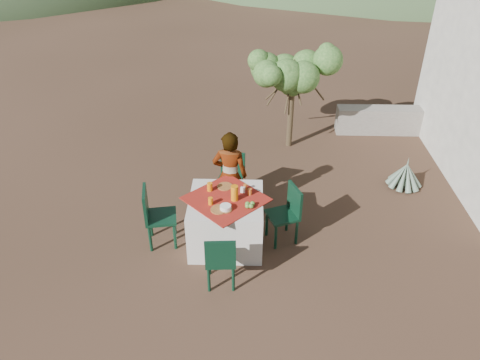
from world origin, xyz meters
The scene contains 21 objects.
ground centered at (0.00, 0.00, 0.00)m, with size 160.00×160.00×0.00m, color #382519.
table centered at (0.21, -0.23, 0.38)m, with size 1.30×1.30×0.76m.
chair_far centered at (0.23, 0.81, 0.48)m, with size 0.48×0.48×0.86m.
chair_near centered at (0.19, -1.13, 0.46)m, with size 0.40×0.40×0.83m.
chair_left centered at (-0.79, -0.28, 0.51)m, with size 0.49×0.49×0.92m.
chair_right centered at (1.07, -0.13, 0.48)m, with size 0.52×0.52×0.87m.
person centered at (0.23, 0.43, 0.72)m, with size 0.53×0.35×1.44m, color #8C6651.
shrub_tree centered at (1.34, 2.82, 1.40)m, with size 1.51×1.48×1.78m.
agave centered at (3.17, 1.34, 0.21)m, with size 0.59×0.60×0.63m.
stone_wall centered at (3.60, 3.40, 0.28)m, with size 2.60×0.35×0.55m, color gray.
plate_far centered at (0.18, 0.06, 0.77)m, with size 0.22×0.22×0.01m, color brown.
plate_near centered at (0.13, -0.50, 0.77)m, with size 0.23×0.23×0.01m, color brown.
glass_far centered at (-0.03, -0.04, 0.82)m, with size 0.08×0.08×0.12m, color orange.
glass_near centered at (0.01, -0.37, 0.81)m, with size 0.06×0.06×0.10m, color orange.
juice_pitcher centered at (0.33, -0.26, 0.87)m, with size 0.10×0.10×0.22m, color orange.
bowl_plate centered at (0.22, -0.49, 0.77)m, with size 0.18×0.18×0.01m, color brown.
white_bowl centered at (0.22, -0.49, 0.80)m, with size 0.15×0.15×0.06m, color white.
jar_left centered at (0.53, -0.12, 0.81)m, with size 0.06×0.06×0.09m, color #C36322.
jar_right centered at (0.47, 0.01, 0.80)m, with size 0.05×0.05×0.08m, color #C36322.
napkin_holder centered at (0.44, -0.07, 0.80)m, with size 0.06×0.04×0.08m, color white.
fruit_cluster centered at (0.54, -0.42, 0.80)m, with size 0.13×0.12×0.07m.
Camera 1 is at (0.56, -5.50, 4.43)m, focal length 35.00 mm.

